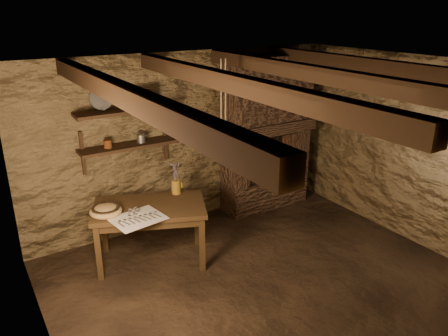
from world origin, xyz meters
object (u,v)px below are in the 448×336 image
wooden_bowl (106,211)px  red_pot (277,161)px  stoneware_jug (176,180)px  work_table (151,231)px  iron_stockpot (146,99)px

wooden_bowl → red_pot: red_pot is taller
stoneware_jug → wooden_bowl: (-0.94, -0.12, -0.13)m
work_table → red_pot: (2.32, 0.53, 0.31)m
stoneware_jug → iron_stockpot: size_ratio=1.75×
work_table → wooden_bowl: size_ratio=4.09×
iron_stockpot → red_pot: (2.01, -0.12, -1.15)m
wooden_bowl → red_pot: (2.82, 0.49, -0.08)m
work_table → red_pot: bearing=35.7°
stoneware_jug → iron_stockpot: 1.07m
stoneware_jug → wooden_bowl: stoneware_jug is taller
stoneware_jug → iron_stockpot: (-0.13, 0.49, 0.94)m
work_table → stoneware_jug: 0.69m
iron_stockpot → red_pot: 2.32m
wooden_bowl → iron_stockpot: iron_stockpot is taller
work_table → stoneware_jug: size_ratio=3.62×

